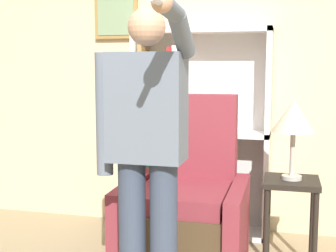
% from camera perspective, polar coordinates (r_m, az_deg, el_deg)
% --- Properties ---
extents(wall_back, '(8.00, 0.11, 2.80)m').
position_cam_1_polar(wall_back, '(4.00, 4.93, 7.44)').
color(wall_back, beige).
rests_on(wall_back, ground_plane).
extents(bookcase, '(1.12, 0.28, 1.70)m').
position_cam_1_polar(bookcase, '(3.91, 1.92, -1.03)').
color(bookcase, white).
rests_on(bookcase, ground_plane).
extents(armchair, '(0.84, 0.81, 1.19)m').
position_cam_1_polar(armchair, '(3.34, 2.20, -10.44)').
color(armchair, '#4C3823').
rests_on(armchair, ground_plane).
extents(person_standing, '(0.54, 0.78, 1.69)m').
position_cam_1_polar(person_standing, '(2.48, -2.66, -2.73)').
color(person_standing, '#384256').
rests_on(person_standing, ground_plane).
extents(side_table, '(0.36, 0.36, 0.66)m').
position_cam_1_polar(side_table, '(3.23, 14.74, -8.92)').
color(side_table, black).
rests_on(side_table, ground_plane).
extents(table_lamp, '(0.28, 0.28, 0.52)m').
position_cam_1_polar(table_lamp, '(3.12, 15.07, 0.95)').
color(table_lamp, '#B7B2A8').
rests_on(table_lamp, side_table).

